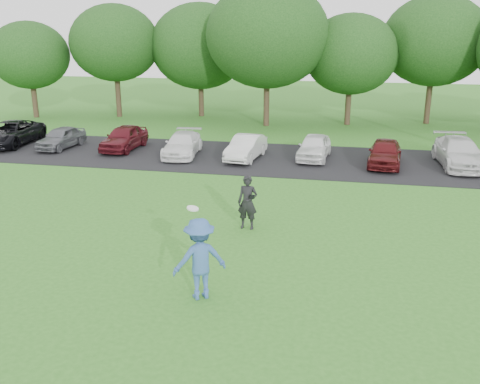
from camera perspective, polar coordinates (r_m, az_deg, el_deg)
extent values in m
plane|color=#307020|center=(13.38, -3.04, -9.77)|extent=(100.00, 100.00, 0.00)
cube|color=black|center=(25.43, 4.28, 3.54)|extent=(32.00, 6.50, 0.03)
imported|color=#375C9B|center=(12.39, -4.32, -7.11)|extent=(1.45, 1.26, 1.95)
cylinder|color=white|center=(12.02, -5.07, -1.75)|extent=(0.27, 0.27, 0.10)
imported|color=black|center=(16.52, 0.81, -1.11)|extent=(0.65, 0.45, 1.71)
cube|color=black|center=(16.25, 1.32, -0.51)|extent=(0.15, 0.11, 0.10)
imported|color=black|center=(30.67, -23.29, 5.77)|extent=(2.30, 4.54, 1.23)
imported|color=slate|center=(28.99, -18.55, 5.53)|extent=(1.56, 3.28, 1.08)
imported|color=#57131B|center=(27.78, -12.26, 5.70)|extent=(1.53, 3.61, 1.22)
imported|color=white|center=(26.07, -6.15, 5.07)|extent=(1.85, 3.83, 1.07)
imported|color=silver|center=(25.20, 0.64, 4.78)|extent=(1.58, 3.47, 1.10)
imported|color=white|center=(25.47, 7.91, 4.80)|extent=(1.60, 3.46, 1.15)
imported|color=#541215|center=(24.87, 15.20, 4.08)|extent=(1.72, 3.59, 1.18)
imported|color=silver|center=(25.80, 22.32, 3.91)|extent=(2.02, 4.38, 1.24)
cylinder|color=#38281C|center=(39.55, -21.04, 9.04)|extent=(0.36, 0.36, 2.20)
ellipsoid|color=#214C19|center=(39.28, -21.54, 13.43)|extent=(5.20, 5.20, 4.42)
cylinder|color=#38281C|center=(38.15, -12.85, 9.86)|extent=(0.36, 0.36, 2.70)
ellipsoid|color=#214C19|center=(37.86, -13.22, 15.23)|extent=(5.94, 5.94, 5.05)
cylinder|color=#38281C|center=(37.62, -4.16, 9.76)|extent=(0.36, 0.36, 2.20)
ellipsoid|color=#214C19|center=(37.31, -4.28, 15.25)|extent=(6.68, 6.68, 5.68)
cylinder|color=#38281C|center=(33.82, 2.84, 9.35)|extent=(0.36, 0.36, 2.70)
ellipsoid|color=#214C19|center=(33.49, 2.95, 16.36)|extent=(7.42, 7.42, 6.31)
cylinder|color=#38281C|center=(34.86, 11.44, 8.85)|extent=(0.36, 0.36, 2.20)
ellipsoid|color=#214C19|center=(34.55, 11.77, 14.20)|extent=(5.76, 5.76, 4.90)
cylinder|color=#38281C|center=(36.55, 19.43, 9.00)|extent=(0.36, 0.36, 2.70)
ellipsoid|color=#214C19|center=(36.25, 20.05, 14.91)|extent=(6.50, 6.50, 5.53)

